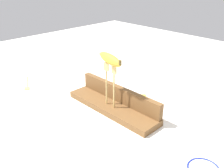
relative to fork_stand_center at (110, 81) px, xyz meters
The scene contains 8 objects.
ground_plane 0.14m from the fork_stand_center, 90.00° to the left, with size 3.00×3.00×0.00m, color white.
wooden_board 0.13m from the fork_stand_center, 90.00° to the left, with size 0.47×0.12×0.03m, color brown.
board_backstop 0.10m from the fork_stand_center, 90.00° to the left, with size 0.46×0.03×0.07m, color brown.
fork_stand_center is the anchor object (origin of this frame).
banana_raised_center 0.10m from the fork_stand_center, 166.18° to the left, with size 0.17×0.07×0.04m.
fork_fallen_near 0.55m from the fork_stand_center, 165.19° to the right, with size 0.17×0.10×0.01m.
banana_chunk_near 0.21m from the fork_stand_center, 76.36° to the left, with size 0.05×0.05×0.04m.
wire_coil 0.49m from the fork_stand_center, ahead, with size 0.10×0.10×0.01m, color #1E2DA5.
Camera 1 is at (0.70, -0.68, 0.58)m, focal length 40.56 mm.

